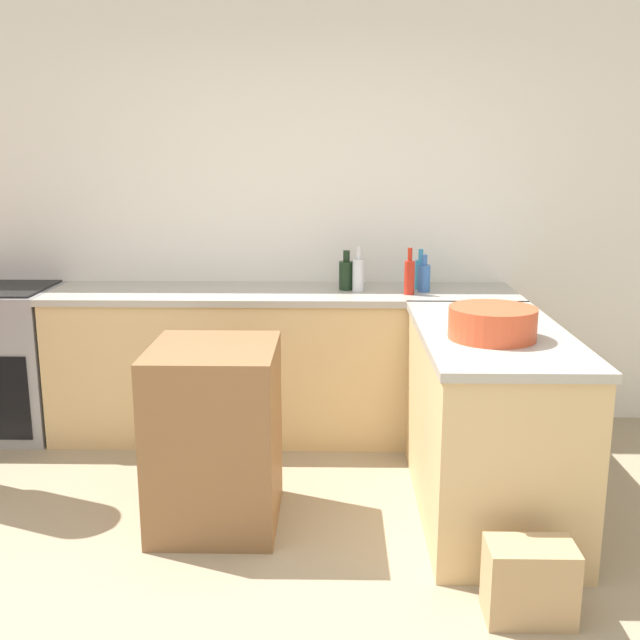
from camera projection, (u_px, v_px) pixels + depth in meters
name	position (u px, v px, depth m)	size (l,w,h in m)	color
ground_plane	(248.00, 630.00, 2.78)	(14.00, 14.00, 0.00)	tan
wall_back	(285.00, 213.00, 4.76)	(8.00, 0.06, 2.70)	white
counter_back	(283.00, 363.00, 4.63)	(2.82, 0.65, 0.91)	#D6B27A
counter_peninsula	(488.00, 421.00, 3.63)	(0.69, 1.41, 0.91)	#D6B27A
island_table	(215.00, 435.00, 3.52)	(0.58, 0.63, 0.86)	brown
mixing_bowl	(492.00, 323.00, 3.36)	(0.39, 0.39, 0.14)	#DB512D
water_bottle_blue	(424.00, 277.00, 4.47)	(0.07, 0.07, 0.22)	#386BB7
hot_sauce_bottle	(409.00, 276.00, 4.38)	(0.06, 0.06, 0.27)	red
vinegar_bottle_clear	(358.00, 274.00, 4.47)	(0.07, 0.07, 0.27)	silver
wine_bottle_dark	(346.00, 274.00, 4.54)	(0.09, 0.09, 0.24)	black
dish_soap_bottle	(420.00, 273.00, 4.57)	(0.07, 0.07, 0.24)	#338CBF
paper_bag	(529.00, 582.00, 2.82)	(0.33, 0.20, 0.30)	tan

